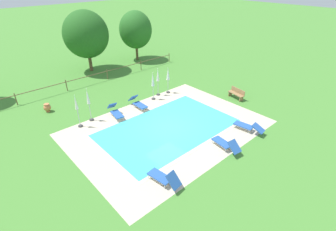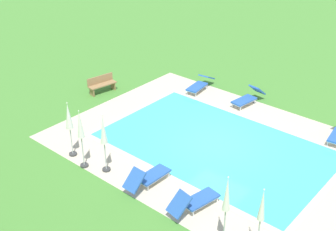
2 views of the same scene
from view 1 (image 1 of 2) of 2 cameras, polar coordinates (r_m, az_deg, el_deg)
name	(u,v)px [view 1 (image 1 of 2)]	position (r m, az deg, el deg)	size (l,w,h in m)	color
ground_plane	(168,128)	(17.62, 0.02, -2.78)	(160.00, 160.00, 0.00)	#478433
pool_deck_paving	(168,128)	(17.62, 0.02, -2.77)	(12.94, 9.38, 0.01)	beige
swimming_pool_water	(168,128)	(17.62, 0.02, -2.76)	(9.22, 5.66, 0.01)	#42CCD6
pool_coping_rim	(168,128)	(17.62, 0.02, -2.75)	(9.70, 6.14, 0.01)	beige
sun_lounger_north_near_steps	(116,112)	(19.21, -11.75, 0.83)	(0.93, 2.02, 0.91)	#2856A8
sun_lounger_north_mid	(225,144)	(15.83, 12.84, -6.23)	(0.85, 2.04, 0.86)	#2856A8
sun_lounger_north_far	(248,126)	(17.96, 17.55, -2.33)	(0.87, 2.13, 0.71)	#2856A8
sun_lounger_north_end	(164,178)	(13.19, -0.99, -13.85)	(0.84, 1.95, 0.96)	#2856A8
sun_lounger_south_near_corner	(138,103)	(20.19, -6.76, 2.79)	(0.65, 1.96, 0.91)	#2856A8
patio_umbrella_closed_row_west	(153,82)	(20.94, -3.44, 7.66)	(0.32, 0.32, 2.41)	#383838
patio_umbrella_closed_row_mid_west	(77,107)	(18.05, -19.94, 1.89)	(0.32, 0.32, 2.45)	#383838
patio_umbrella_closed_row_centre	(168,76)	(22.14, 0.00, 8.98)	(0.32, 0.32, 2.36)	#383838
patio_umbrella_closed_row_mid_east	(88,100)	(18.56, -17.59, 3.39)	(0.32, 0.32, 2.53)	#383838
patio_umbrella_closed_row_east	(158,77)	(21.69, -2.32, 8.59)	(0.32, 0.32, 2.44)	#383838
wooden_bench_lawn_side	(237,93)	(22.30, 15.23, 4.87)	(0.70, 1.55, 0.87)	#937047
terracotta_urn_near_fence	(47,107)	(21.57, -25.61, 1.65)	(0.54, 0.54, 0.66)	#C67547
perimeter_fence	(88,78)	(25.33, -17.70, 8.12)	(21.00, 0.08, 1.05)	brown
tree_far_west	(86,34)	(28.35, -18.04, 17.00)	(4.59, 4.59, 6.25)	brown
tree_centre	(136,30)	(31.27, -7.34, 18.63)	(3.80, 3.80, 5.67)	brown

